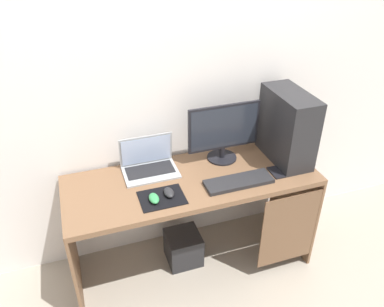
% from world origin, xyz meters
% --- Properties ---
extents(ground_plane, '(8.00, 8.00, 0.00)m').
position_xyz_m(ground_plane, '(0.00, 0.00, 0.00)').
color(ground_plane, '#9E9384').
extents(wall_back, '(4.00, 0.05, 2.60)m').
position_xyz_m(wall_back, '(0.00, 0.33, 1.30)').
color(wall_back, silver).
rests_on(wall_back, ground_plane).
extents(desk, '(1.57, 0.58, 0.73)m').
position_xyz_m(desk, '(0.02, -0.01, 0.59)').
color(desk, brown).
rests_on(desk, ground_plane).
extents(pc_tower, '(0.20, 0.43, 0.47)m').
position_xyz_m(pc_tower, '(0.66, 0.03, 0.97)').
color(pc_tower, '#232326').
rests_on(pc_tower, desk).
extents(monitor, '(0.48, 0.20, 0.39)m').
position_xyz_m(monitor, '(0.26, 0.15, 0.94)').
color(monitor, black).
rests_on(monitor, desk).
extents(laptop, '(0.34, 0.23, 0.22)m').
position_xyz_m(laptop, '(-0.23, 0.17, 0.78)').
color(laptop, '#9EA3A8').
rests_on(laptop, desk).
extents(keyboard, '(0.42, 0.14, 0.02)m').
position_xyz_m(keyboard, '(0.25, -0.14, 0.74)').
color(keyboard, '#232326').
rests_on(keyboard, desk).
extents(mousepad, '(0.26, 0.20, 0.00)m').
position_xyz_m(mousepad, '(-0.23, -0.13, 0.74)').
color(mousepad, black).
rests_on(mousepad, desk).
extents(mouse_left, '(0.06, 0.10, 0.03)m').
position_xyz_m(mouse_left, '(-0.18, -0.12, 0.75)').
color(mouse_left, '#232326').
rests_on(mouse_left, mousepad).
extents(mouse_right, '(0.06, 0.10, 0.03)m').
position_xyz_m(mouse_right, '(-0.28, -0.15, 0.75)').
color(mouse_right, '#338C4C').
rests_on(mouse_right, mousepad).
extents(cell_phone, '(0.07, 0.13, 0.01)m').
position_xyz_m(cell_phone, '(0.52, -0.12, 0.74)').
color(cell_phone, black).
rests_on(cell_phone, desk).
extents(subwoofer, '(0.23, 0.23, 0.23)m').
position_xyz_m(subwoofer, '(-0.05, 0.04, 0.12)').
color(subwoofer, '#232326').
rests_on(subwoofer, ground_plane).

